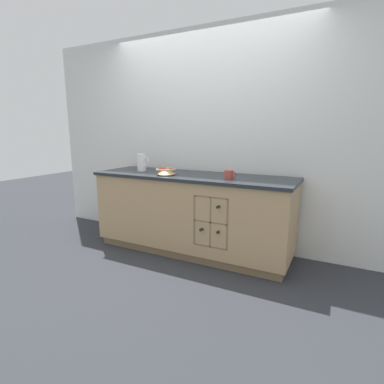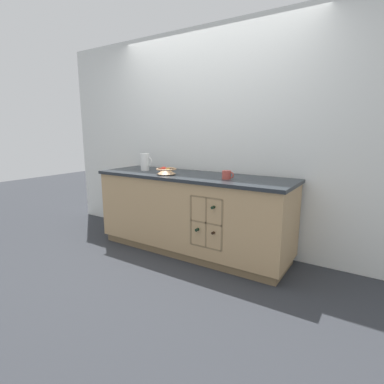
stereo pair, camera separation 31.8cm
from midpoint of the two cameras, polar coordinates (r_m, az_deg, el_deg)
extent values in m
plane|color=#2D3035|center=(3.57, 2.59, -11.08)|extent=(14.00, 14.00, 0.00)
cube|color=silver|center=(3.65, 5.97, 9.92)|extent=(4.64, 0.06, 2.55)
cube|color=olive|center=(3.56, 2.60, -10.41)|extent=(2.18, 0.59, 0.09)
cube|color=tan|center=(3.42, 2.66, -3.70)|extent=(2.24, 0.65, 0.77)
cube|color=#23282D|center=(3.34, 2.73, 3.00)|extent=(2.28, 0.69, 0.03)
cube|color=olive|center=(3.06, 6.60, -5.44)|extent=(0.36, 0.01, 0.51)
cube|color=olive|center=(3.09, 3.20, -5.18)|extent=(0.02, 0.10, 0.51)
cube|color=olive|center=(2.94, 9.27, -6.20)|extent=(0.02, 0.10, 0.51)
cube|color=olive|center=(3.10, 6.06, -10.22)|extent=(0.36, 0.10, 0.02)
cube|color=olive|center=(3.01, 6.16, -5.69)|extent=(0.36, 0.10, 0.02)
cube|color=olive|center=(2.95, 6.27, -0.93)|extent=(0.36, 0.10, 0.02)
cube|color=olive|center=(3.01, 6.16, -5.69)|extent=(0.02, 0.10, 0.51)
cylinder|color=black|center=(3.16, 5.55, -6.36)|extent=(0.08, 0.21, 0.08)
cylinder|color=black|center=(3.04, 4.24, -7.11)|extent=(0.03, 0.09, 0.03)
cylinder|color=black|center=(3.08, 8.43, -6.96)|extent=(0.07, 0.18, 0.07)
cylinder|color=black|center=(2.97, 7.37, -7.65)|extent=(0.03, 0.08, 0.03)
cylinder|color=black|center=(3.00, 8.44, -2.37)|extent=(0.08, 0.18, 0.08)
cylinder|color=black|center=(2.88, 7.36, -2.91)|extent=(0.03, 0.08, 0.03)
cylinder|color=tan|center=(3.34, -2.20, 3.41)|extent=(0.10, 0.10, 0.01)
cone|color=tan|center=(3.34, -2.20, 4.01)|extent=(0.21, 0.21, 0.06)
torus|color=tan|center=(3.34, -2.20, 4.38)|extent=(0.23, 0.23, 0.02)
sphere|color=red|center=(3.37, -2.73, 4.18)|extent=(0.08, 0.08, 0.08)
sphere|color=gold|center=(3.33, -1.90, 3.99)|extent=(0.06, 0.06, 0.06)
cylinder|color=white|center=(3.71, -6.55, 5.69)|extent=(0.11, 0.11, 0.21)
torus|color=white|center=(3.70, -6.59, 7.23)|extent=(0.11, 0.11, 0.01)
torus|color=white|center=(3.67, -5.88, 5.81)|extent=(0.11, 0.01, 0.11)
cylinder|color=#B7473D|center=(3.06, 9.56, 3.23)|extent=(0.09, 0.09, 0.09)
torus|color=#B7473D|center=(3.05, 10.38, 3.18)|extent=(0.07, 0.01, 0.07)
camera|label=1|loc=(0.16, -87.30, 0.55)|focal=28.00mm
camera|label=2|loc=(0.16, 92.70, -0.55)|focal=28.00mm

